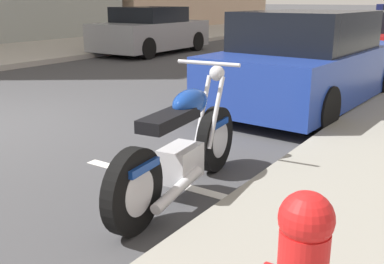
{
  "coord_description": "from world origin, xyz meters",
  "views": [
    {
      "loc": [
        -3.2,
        -5.81,
        1.68
      ],
      "look_at": [
        0.08,
        -3.61,
        0.51
      ],
      "focal_mm": 42.54,
      "sensor_mm": 36.0,
      "label": 1
    }
  ],
  "objects_px": {
    "parked_motorcycle": "(182,149)",
    "parked_car_at_intersection": "(377,40)",
    "parked_car_near_corner": "(308,63)",
    "car_opposite_curb": "(151,31)"
  },
  "relations": [
    {
      "from": "parked_motorcycle",
      "to": "parked_car_at_intersection",
      "type": "distance_m",
      "value": 9.74
    },
    {
      "from": "parked_car_near_corner",
      "to": "parked_motorcycle",
      "type": "bearing_deg",
      "value": -172.25
    },
    {
      "from": "parked_car_at_intersection",
      "to": "car_opposite_curb",
      "type": "bearing_deg",
      "value": 102.69
    },
    {
      "from": "parked_car_near_corner",
      "to": "parked_car_at_intersection",
      "type": "distance_m",
      "value": 5.77
    },
    {
      "from": "parked_motorcycle",
      "to": "car_opposite_curb",
      "type": "bearing_deg",
      "value": 33.68
    },
    {
      "from": "parked_motorcycle",
      "to": "parked_car_at_intersection",
      "type": "bearing_deg",
      "value": -3.15
    },
    {
      "from": "parked_car_near_corner",
      "to": "parked_car_at_intersection",
      "type": "xyz_separation_m",
      "value": [
        5.76,
        0.24,
        -0.06
      ]
    },
    {
      "from": "car_opposite_curb",
      "to": "parked_car_at_intersection",
      "type": "bearing_deg",
      "value": 99.9
    },
    {
      "from": "parked_motorcycle",
      "to": "car_opposite_curb",
      "type": "distance_m",
      "value": 11.03
    },
    {
      "from": "parked_motorcycle",
      "to": "parked_car_at_intersection",
      "type": "height_order",
      "value": "parked_car_at_intersection"
    }
  ]
}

